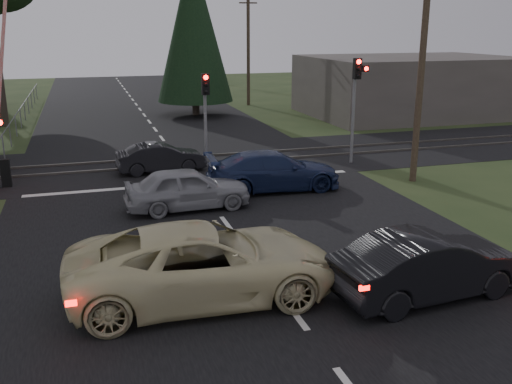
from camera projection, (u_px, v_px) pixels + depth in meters
name	position (u px, v px, depth m)	size (l,w,h in m)	color
ground	(255.00, 261.00, 15.24)	(120.00, 120.00, 0.00)	#253618
road	(188.00, 172.00, 24.43)	(14.00, 100.00, 0.01)	black
rail_corridor	(180.00, 162.00, 26.26)	(120.00, 8.00, 0.01)	black
stop_line	(196.00, 183.00, 22.77)	(13.00, 0.35, 0.00)	silver
rail_near	(183.00, 165.00, 25.52)	(120.00, 0.12, 0.10)	#59544C
rail_far	(177.00, 157.00, 26.99)	(120.00, 0.12, 0.10)	#59544C
traffic_signal_right	(357.00, 90.00, 25.11)	(0.68, 0.48, 4.70)	slate
traffic_signal_center	(206.00, 104.00, 24.54)	(0.32, 0.48, 4.10)	slate
utility_pole_near	(422.00, 62.00, 21.79)	(1.80, 0.26, 9.00)	#4C3D2D
utility_pole_mid	(248.00, 44.00, 43.84)	(1.80, 0.26, 9.00)	#4C3D2D
utility_pole_far	(189.00, 37.00, 66.80)	(1.80, 0.26, 9.00)	#4C3D2D
conifer_tree	(193.00, 27.00, 38.42)	(5.20, 5.20, 11.00)	#473D33
fence_left	(20.00, 132.00, 33.74)	(0.10, 36.00, 1.20)	slate
building_right	(410.00, 86.00, 39.90)	(14.00, 10.00, 4.00)	#59514C
cream_coupe	(204.00, 263.00, 12.97)	(2.85, 6.19, 1.72)	beige
dark_hatchback	(429.00, 265.00, 13.07)	(1.62, 4.64, 1.53)	black
silver_car	(188.00, 189.00, 19.39)	(1.70, 4.24, 1.44)	gray
blue_sedan	(273.00, 171.00, 21.67)	(2.08, 5.11, 1.48)	#172246
dark_car_far	(161.00, 158.00, 24.38)	(1.30, 3.73, 1.23)	black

